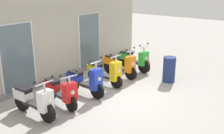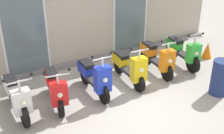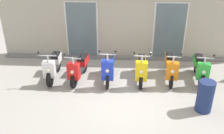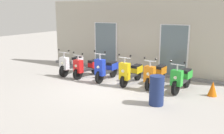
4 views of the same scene
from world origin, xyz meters
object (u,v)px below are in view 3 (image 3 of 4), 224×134
(scooter_orange, at_px, (171,67))
(scooter_green, at_px, (200,68))
(scooter_red, at_px, (79,67))
(trash_bin, at_px, (205,96))
(scooter_blue, at_px, (109,67))
(scooter_yellow, at_px, (141,68))
(scooter_white, at_px, (53,66))

(scooter_orange, relative_size, scooter_green, 1.00)
(scooter_red, relative_size, trash_bin, 1.71)
(scooter_blue, distance_m, scooter_yellow, 1.10)
(scooter_green, bearing_deg, trash_bin, -100.22)
(scooter_red, distance_m, scooter_blue, 1.02)
(scooter_red, bearing_deg, scooter_yellow, 0.86)
(scooter_blue, xyz_separation_m, scooter_orange, (2.09, 0.15, -0.00))
(scooter_blue, bearing_deg, scooter_white, 177.11)
(scooter_red, distance_m, scooter_green, 4.11)
(scooter_green, relative_size, trash_bin, 1.74)
(scooter_yellow, bearing_deg, scooter_white, 179.64)
(scooter_blue, bearing_deg, scooter_yellow, 4.06)
(scooter_green, bearing_deg, scooter_yellow, -177.26)
(scooter_blue, relative_size, scooter_green, 1.00)
(scooter_red, height_order, scooter_green, scooter_green)
(scooter_orange, bearing_deg, scooter_green, 1.25)
(scooter_red, bearing_deg, scooter_green, 1.77)
(scooter_blue, xyz_separation_m, scooter_green, (3.09, 0.17, -0.04))
(scooter_blue, relative_size, scooter_yellow, 1.01)
(scooter_blue, bearing_deg, scooter_green, 3.21)
(scooter_red, height_order, scooter_yellow, scooter_yellow)
(scooter_blue, bearing_deg, scooter_red, 177.41)
(scooter_white, xyz_separation_m, trash_bin, (4.69, -1.66, -0.00))
(scooter_red, xyz_separation_m, scooter_orange, (3.11, 0.11, 0.04))
(trash_bin, bearing_deg, scooter_orange, 111.68)
(scooter_yellow, bearing_deg, scooter_red, -179.14)
(scooter_white, xyz_separation_m, scooter_orange, (4.01, 0.05, 0.03))
(scooter_white, height_order, scooter_orange, scooter_orange)
(scooter_yellow, bearing_deg, scooter_blue, -175.94)
(scooter_green, height_order, trash_bin, scooter_green)
(scooter_yellow, height_order, scooter_green, scooter_yellow)
(scooter_red, height_order, scooter_orange, scooter_orange)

